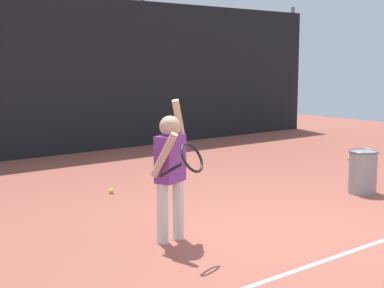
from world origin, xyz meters
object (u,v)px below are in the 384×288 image
(tennis_player, at_px, (171,167))
(tennis_ball_3, at_px, (177,147))
(tennis_ball_7, at_px, (349,159))
(ball_hopper, at_px, (363,171))
(tennis_ball_5, at_px, (111,191))

(tennis_player, relative_size, tennis_ball_3, 20.46)
(tennis_player, bearing_deg, tennis_ball_7, -2.53)
(tennis_player, distance_m, tennis_ball_3, 5.80)
(tennis_ball_3, distance_m, tennis_ball_7, 3.30)
(ball_hopper, xyz_separation_m, tennis_ball_3, (0.38, 4.50, -0.26))
(ball_hopper, relative_size, tennis_ball_3, 8.52)
(tennis_ball_3, bearing_deg, ball_hopper, -94.87)
(tennis_player, xyz_separation_m, ball_hopper, (3.14, 0.05, -0.44))
(ball_hopper, distance_m, tennis_ball_3, 4.53)
(tennis_ball_5, relative_size, tennis_ball_7, 1.00)
(tennis_player, distance_m, tennis_ball_5, 2.25)
(tennis_player, xyz_separation_m, tennis_ball_3, (3.53, 4.56, -0.69))
(tennis_ball_7, bearing_deg, ball_hopper, -140.59)
(tennis_player, distance_m, tennis_ball_7, 5.37)
(ball_hopper, height_order, tennis_ball_5, ball_hopper)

